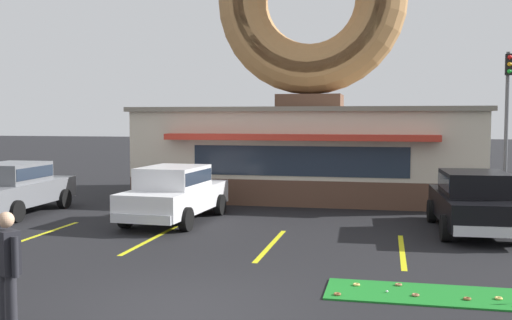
{
  "coord_description": "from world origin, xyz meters",
  "views": [
    {
      "loc": [
        3.08,
        -8.63,
        2.98
      ],
      "look_at": [
        0.1,
        5.0,
        2.0
      ],
      "focal_mm": 42.0,
      "sensor_mm": 36.0,
      "label": 1
    }
  ],
  "objects_px": {
    "golf_ball": "(387,291)",
    "car_black": "(474,199)",
    "car_white": "(175,191)",
    "traffic_light_pole": "(507,101)",
    "car_grey": "(14,186)",
    "trash_bin": "(501,199)",
    "pedestrian_hooded_kid": "(7,266)"
  },
  "relations": [
    {
      "from": "pedestrian_hooded_kid",
      "to": "traffic_light_pole",
      "type": "bearing_deg",
      "value": 63.38
    },
    {
      "from": "pedestrian_hooded_kid",
      "to": "traffic_light_pole",
      "type": "xyz_separation_m",
      "value": [
        10.14,
        20.23,
        2.77
      ]
    },
    {
      "from": "trash_bin",
      "to": "traffic_light_pole",
      "type": "relative_size",
      "value": 0.17
    },
    {
      "from": "car_black",
      "to": "pedestrian_hooded_kid",
      "type": "relative_size",
      "value": 2.73
    },
    {
      "from": "car_grey",
      "to": "car_black",
      "type": "distance_m",
      "value": 13.46
    },
    {
      "from": "car_black",
      "to": "trash_bin",
      "type": "relative_size",
      "value": 4.75
    },
    {
      "from": "golf_ball",
      "to": "car_grey",
      "type": "height_order",
      "value": "car_grey"
    },
    {
      "from": "golf_ball",
      "to": "car_black",
      "type": "height_order",
      "value": "car_black"
    },
    {
      "from": "car_grey",
      "to": "trash_bin",
      "type": "relative_size",
      "value": 4.72
    },
    {
      "from": "car_white",
      "to": "traffic_light_pole",
      "type": "xyz_separation_m",
      "value": [
        10.98,
        11.24,
        2.84
      ]
    },
    {
      "from": "car_white",
      "to": "pedestrian_hooded_kid",
      "type": "xyz_separation_m",
      "value": [
        0.84,
        -8.99,
        0.07
      ]
    },
    {
      "from": "golf_ball",
      "to": "car_black",
      "type": "distance_m",
      "value": 6.55
    },
    {
      "from": "golf_ball",
      "to": "car_grey",
      "type": "xyz_separation_m",
      "value": [
        -11.27,
        6.17,
        0.82
      ]
    },
    {
      "from": "golf_ball",
      "to": "pedestrian_hooded_kid",
      "type": "relative_size",
      "value": 0.02
    },
    {
      "from": "traffic_light_pole",
      "to": "car_grey",
      "type": "bearing_deg",
      "value": -145.7
    },
    {
      "from": "golf_ball",
      "to": "pedestrian_hooded_kid",
      "type": "bearing_deg",
      "value": -150.02
    },
    {
      "from": "car_white",
      "to": "car_black",
      "type": "xyz_separation_m",
      "value": [
        8.18,
        0.09,
        0.0
      ]
    },
    {
      "from": "car_grey",
      "to": "trash_bin",
      "type": "bearing_deg",
      "value": 12.11
    },
    {
      "from": "car_grey",
      "to": "trash_bin",
      "type": "xyz_separation_m",
      "value": [
        14.71,
        3.16,
        -0.37
      ]
    },
    {
      "from": "car_grey",
      "to": "car_white",
      "type": "height_order",
      "value": "same"
    },
    {
      "from": "golf_ball",
      "to": "car_black",
      "type": "bearing_deg",
      "value": 70.23
    },
    {
      "from": "car_black",
      "to": "trash_bin",
      "type": "height_order",
      "value": "car_black"
    },
    {
      "from": "car_grey",
      "to": "pedestrian_hooded_kid",
      "type": "bearing_deg",
      "value": -56.18
    },
    {
      "from": "car_white",
      "to": "car_black",
      "type": "distance_m",
      "value": 8.18
    },
    {
      "from": "car_grey",
      "to": "car_white",
      "type": "bearing_deg",
      "value": -1.63
    },
    {
      "from": "trash_bin",
      "to": "car_black",
      "type": "bearing_deg",
      "value": -111.19
    },
    {
      "from": "car_black",
      "to": "traffic_light_pole",
      "type": "height_order",
      "value": "traffic_light_pole"
    },
    {
      "from": "car_black",
      "to": "trash_bin",
      "type": "bearing_deg",
      "value": 68.81
    },
    {
      "from": "car_white",
      "to": "pedestrian_hooded_kid",
      "type": "relative_size",
      "value": 2.74
    },
    {
      "from": "golf_ball",
      "to": "car_white",
      "type": "xyz_separation_m",
      "value": [
        -5.98,
        6.02,
        0.82
      ]
    },
    {
      "from": "car_white",
      "to": "trash_bin",
      "type": "relative_size",
      "value": 4.76
    },
    {
      "from": "golf_ball",
      "to": "traffic_light_pole",
      "type": "distance_m",
      "value": 18.34
    }
  ]
}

